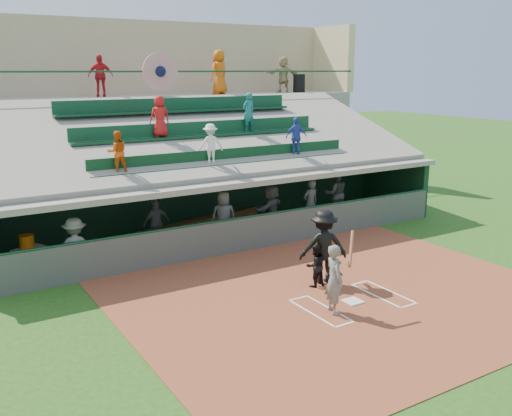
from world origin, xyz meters
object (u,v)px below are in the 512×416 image
catcher (315,265)px  trash_bin (299,83)px  home_plate (353,301)px  water_cooler (27,242)px  white_table (31,261)px  batter_at_plate (335,279)px

catcher → trash_bin: bearing=-124.8°
home_plate → water_cooler: 9.10m
white_table → trash_bin: bearing=2.5°
home_plate → white_table: (-6.43, 6.29, 0.38)m
water_cooler → white_table: bearing=0.6°
water_cooler → trash_bin: 15.86m
batter_at_plate → home_plate: bearing=16.6°
home_plate → batter_at_plate: batter_at_plate is taller
home_plate → trash_bin: size_ratio=0.50×
home_plate → catcher: size_ratio=0.37×
batter_at_plate → water_cooler: size_ratio=4.88×
home_plate → catcher: catcher is taller
water_cooler → catcher: bearing=-37.9°
home_plate → trash_bin: (7.41, 12.73, 4.99)m
batter_at_plate → trash_bin: (8.23, 12.97, 4.16)m
white_table → water_cooler: size_ratio=2.12×
batter_at_plate → white_table: (-5.62, 6.54, -0.46)m
catcher → trash_bin: trash_bin is taller
white_table → trash_bin: size_ratio=0.99×
water_cooler → trash_bin: (13.92, 6.44, 4.05)m
catcher → water_cooler: 8.04m
batter_at_plate → catcher: (0.65, 1.60, -0.27)m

